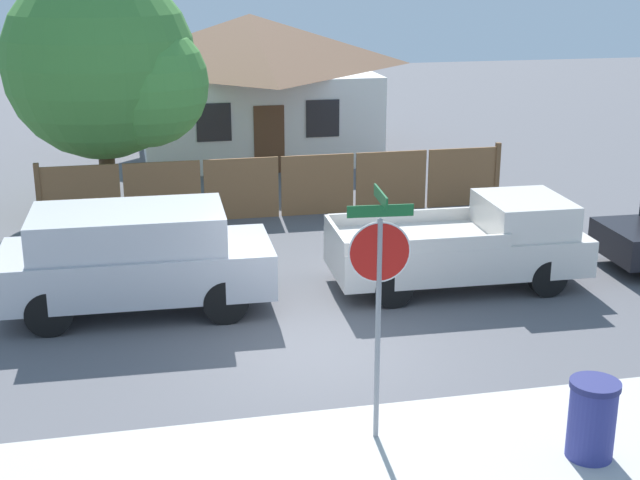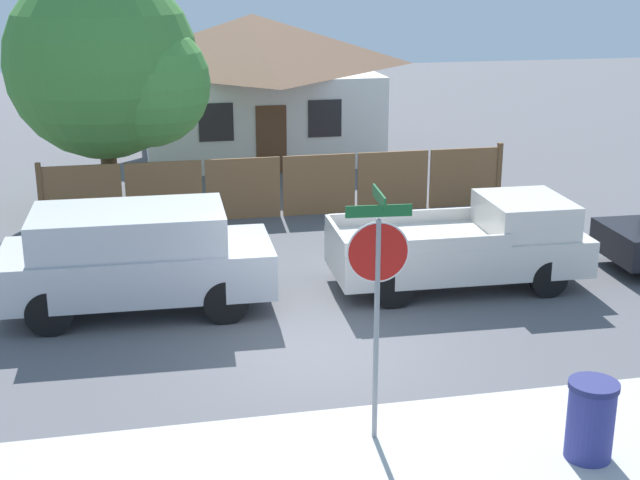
# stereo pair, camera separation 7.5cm
# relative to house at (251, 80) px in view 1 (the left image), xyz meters

# --- Properties ---
(ground_plane) EXTENTS (80.00, 80.00, 0.00)m
(ground_plane) POSITION_rel_house_xyz_m (-1.22, -16.19, -2.27)
(ground_plane) COLOR #56565B
(sidewalk_strip) EXTENTS (36.00, 3.20, 0.01)m
(sidewalk_strip) POSITION_rel_house_xyz_m (-1.22, -19.79, -2.27)
(sidewalk_strip) COLOR beige
(sidewalk_strip) RESTS_ON ground
(wooden_fence) EXTENTS (11.41, 0.12, 1.59)m
(wooden_fence) POSITION_rel_house_xyz_m (-0.49, -8.28, -1.52)
(wooden_fence) COLOR brown
(wooden_fence) RESTS_ON ground
(house) EXTENTS (7.69, 7.79, 4.39)m
(house) POSITION_rel_house_xyz_m (0.00, 0.00, 0.00)
(house) COLOR white
(house) RESTS_ON ground
(oak_tree) EXTENTS (4.90, 4.67, 5.99)m
(oak_tree) POSITION_rel_house_xyz_m (-4.37, -6.79, 1.28)
(oak_tree) COLOR brown
(oak_tree) RESTS_ON ground
(red_suv) EXTENTS (4.81, 2.15, 1.87)m
(red_suv) POSITION_rel_house_xyz_m (-4.04, -13.80, -1.26)
(red_suv) COLOR #B7B7BC
(red_suv) RESTS_ON ground
(orange_pickup) EXTENTS (4.87, 2.11, 1.68)m
(orange_pickup) POSITION_rel_house_xyz_m (2.24, -13.81, -1.46)
(orange_pickup) COLOR silver
(orange_pickup) RESTS_ON ground
(stop_sign) EXTENTS (0.83, 0.75, 3.36)m
(stop_sign) POSITION_rel_house_xyz_m (-1.06, -19.03, 0.00)
(stop_sign) COLOR gray
(stop_sign) RESTS_ON ground
(trash_bin) EXTENTS (0.63, 0.63, 1.05)m
(trash_bin) POSITION_rel_house_xyz_m (1.44, -20.08, -1.75)
(trash_bin) COLOR navy
(trash_bin) RESTS_ON ground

